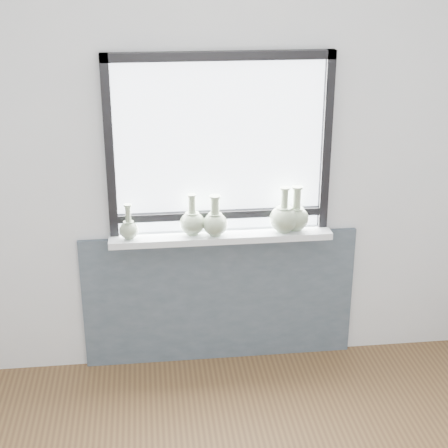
{
  "coord_description": "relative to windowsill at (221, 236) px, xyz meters",
  "views": [
    {
      "loc": [
        -0.43,
        -2.03,
        2.44
      ],
      "look_at": [
        0.0,
        1.55,
        1.02
      ],
      "focal_mm": 55.0,
      "sensor_mm": 36.0,
      "label": 1
    }
  ],
  "objects": [
    {
      "name": "vase_b",
      "position": [
        -0.17,
        0.0,
        0.1
      ],
      "size": [
        0.15,
        0.15,
        0.25
      ],
      "rotation": [
        0.0,
        0.0,
        0.32
      ],
      "color": "#8DA180",
      "rests_on": "windowsill"
    },
    {
      "name": "vase_c",
      "position": [
        -0.04,
        -0.02,
        0.1
      ],
      "size": [
        0.15,
        0.15,
        0.24
      ],
      "rotation": [
        0.0,
        0.0,
        0.31
      ],
      "color": "#8DA180",
      "rests_on": "windowsill"
    },
    {
      "name": "back_wall",
      "position": [
        0.0,
        0.1,
        0.42
      ],
      "size": [
        3.6,
        0.02,
        2.6
      ],
      "primitive_type": "cube",
      "color": "silver",
      "rests_on": "ground"
    },
    {
      "name": "apron_panel",
      "position": [
        0.0,
        0.07,
        -0.45
      ],
      "size": [
        1.7,
        0.03,
        0.86
      ],
      "primitive_type": "cube",
      "color": "#515A69",
      "rests_on": "ground"
    },
    {
      "name": "window",
      "position": [
        0.0,
        0.06,
        0.56
      ],
      "size": [
        1.3,
        0.06,
        1.05
      ],
      "color": "black",
      "rests_on": "windowsill"
    },
    {
      "name": "vase_d",
      "position": [
        0.37,
        -0.02,
        0.11
      ],
      "size": [
        0.17,
        0.17,
        0.27
      ],
      "rotation": [
        0.0,
        0.0,
        -0.37
      ],
      "color": "#8DA180",
      "rests_on": "windowsill"
    },
    {
      "name": "vase_a",
      "position": [
        -0.54,
        -0.02,
        0.08
      ],
      "size": [
        0.11,
        0.11,
        0.21
      ],
      "rotation": [
        0.0,
        0.0,
        -0.43
      ],
      "color": "#8DA180",
      "rests_on": "windowsill"
    },
    {
      "name": "vase_e",
      "position": [
        0.45,
        0.0,
        0.11
      ],
      "size": [
        0.15,
        0.15,
        0.27
      ],
      "rotation": [
        0.0,
        0.0,
        -0.07
      ],
      "color": "#8DA180",
      "rests_on": "windowsill"
    },
    {
      "name": "windowsill",
      "position": [
        0.0,
        0.0,
        0.0
      ],
      "size": [
        1.32,
        0.18,
        0.04
      ],
      "primitive_type": "cube",
      "color": "white",
      "rests_on": "apron_panel"
    }
  ]
}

